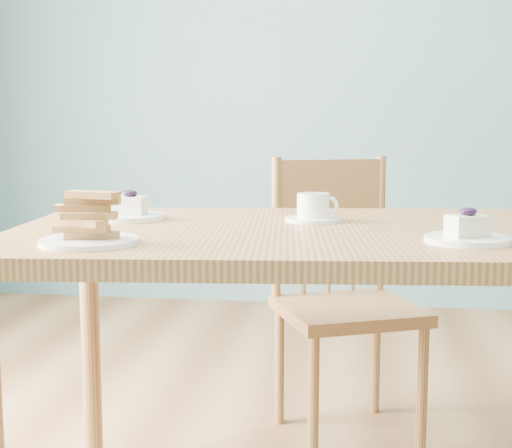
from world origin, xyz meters
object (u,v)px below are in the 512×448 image
at_px(dining_chair, 344,296).
at_px(cheesecake_plate_far, 130,212).
at_px(cheesecake_plate_near, 467,234).
at_px(dining_table, 328,261).
at_px(biscotti_plate, 89,226).
at_px(coffee_cup, 314,209).

bearing_deg(dining_chair, cheesecake_plate_far, -156.48).
bearing_deg(cheesecake_plate_far, cheesecake_plate_near, -18.49).
bearing_deg(cheesecake_plate_near, dining_table, 148.25).
xyz_separation_m(dining_table, cheesecake_plate_far, (-0.51, 0.09, 0.10)).
relative_size(cheesecake_plate_near, biscotti_plate, 0.86).
distance_m(dining_table, dining_chair, 0.70).
height_order(cheesecake_plate_near, coffee_cup, cheesecake_plate_near).
relative_size(cheesecake_plate_far, biscotti_plate, 0.90).
relative_size(dining_chair, cheesecake_plate_far, 5.14).
distance_m(dining_chair, coffee_cup, 0.65).
height_order(dining_table, cheesecake_plate_near, cheesecake_plate_near).
height_order(cheesecake_plate_far, coffee_cup, cheesecake_plate_far).
xyz_separation_m(cheesecake_plate_far, biscotti_plate, (0.04, -0.38, 0.02)).
bearing_deg(biscotti_plate, cheesecake_plate_near, 9.14).
xyz_separation_m(cheesecake_plate_near, coffee_cup, (-0.33, 0.29, 0.01)).
xyz_separation_m(cheesecake_plate_near, cheesecake_plate_far, (-0.79, 0.26, 0.00)).
relative_size(dining_table, cheesecake_plate_far, 8.58).
distance_m(dining_table, biscotti_plate, 0.56).
bearing_deg(biscotti_plate, dining_table, 32.54).
relative_size(cheesecake_plate_near, cheesecake_plate_far, 0.95).
height_order(dining_chair, coffee_cup, dining_chair).
bearing_deg(dining_chair, dining_table, -115.88).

